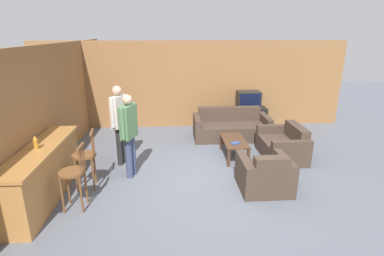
{
  "coord_description": "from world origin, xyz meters",
  "views": [
    {
      "loc": [
        -0.6,
        -5.31,
        2.84
      ],
      "look_at": [
        -0.18,
        0.84,
        0.85
      ],
      "focal_mm": 28.0,
      "sensor_mm": 36.0,
      "label": 1
    }
  ],
  "objects_px": {
    "person_by_window": "(119,120)",
    "person_by_counter": "(129,131)",
    "book_on_table": "(235,143)",
    "armchair_near": "(265,175)",
    "bar_chair_mid": "(85,158)",
    "tv": "(248,100)",
    "couch_far": "(231,128)",
    "coffee_table": "(234,143)",
    "tv_unit": "(247,118)",
    "loveseat_right": "(283,146)",
    "bar_chair_near": "(73,176)",
    "bottle": "(36,142)"
  },
  "relations": [
    {
      "from": "book_on_table",
      "to": "armchair_near",
      "type": "bearing_deg",
      "value": -77.36
    },
    {
      "from": "couch_far",
      "to": "bottle",
      "type": "xyz_separation_m",
      "value": [
        -3.9,
        -3.03,
        0.8
      ]
    },
    {
      "from": "bottle",
      "to": "person_by_counter",
      "type": "height_order",
      "value": "person_by_counter"
    },
    {
      "from": "book_on_table",
      "to": "tv",
      "type": "bearing_deg",
      "value": 70.18
    },
    {
      "from": "book_on_table",
      "to": "person_by_counter",
      "type": "bearing_deg",
      "value": -166.43
    },
    {
      "from": "couch_far",
      "to": "armchair_near",
      "type": "relative_size",
      "value": 2.23
    },
    {
      "from": "couch_far",
      "to": "tv_unit",
      "type": "relative_size",
      "value": 1.85
    },
    {
      "from": "bar_chair_near",
      "to": "armchair_near",
      "type": "bearing_deg",
      "value": 6.75
    },
    {
      "from": "tv_unit",
      "to": "tv",
      "type": "bearing_deg",
      "value": -90.0
    },
    {
      "from": "coffee_table",
      "to": "bar_chair_near",
      "type": "bearing_deg",
      "value": -147.81
    },
    {
      "from": "person_by_counter",
      "to": "person_by_window",
      "type": "bearing_deg",
      "value": 114.85
    },
    {
      "from": "bar_chair_near",
      "to": "coffee_table",
      "type": "distance_m",
      "value": 3.63
    },
    {
      "from": "person_by_window",
      "to": "bar_chair_near",
      "type": "bearing_deg",
      "value": -105.35
    },
    {
      "from": "tv",
      "to": "book_on_table",
      "type": "xyz_separation_m",
      "value": [
        -0.89,
        -2.47,
        -0.45
      ]
    },
    {
      "from": "bottle",
      "to": "couch_far",
      "type": "bearing_deg",
      "value": 37.81
    },
    {
      "from": "armchair_near",
      "to": "bar_chair_mid",
      "type": "bearing_deg",
      "value": 174.68
    },
    {
      "from": "bottle",
      "to": "armchair_near",
      "type": "bearing_deg",
      "value": 1.54
    },
    {
      "from": "bar_chair_near",
      "to": "loveseat_right",
      "type": "height_order",
      "value": "bar_chair_near"
    },
    {
      "from": "tv_unit",
      "to": "person_by_counter",
      "type": "height_order",
      "value": "person_by_counter"
    },
    {
      "from": "loveseat_right",
      "to": "tv_unit",
      "type": "height_order",
      "value": "loveseat_right"
    },
    {
      "from": "couch_far",
      "to": "armchair_near",
      "type": "bearing_deg",
      "value": -88.56
    },
    {
      "from": "loveseat_right",
      "to": "book_on_table",
      "type": "relative_size",
      "value": 5.66
    },
    {
      "from": "bar_chair_near",
      "to": "tv",
      "type": "distance_m",
      "value": 5.73
    },
    {
      "from": "couch_far",
      "to": "book_on_table",
      "type": "bearing_deg",
      "value": -97.55
    },
    {
      "from": "couch_far",
      "to": "loveseat_right",
      "type": "relative_size",
      "value": 1.58
    },
    {
      "from": "person_by_counter",
      "to": "couch_far",
      "type": "bearing_deg",
      "value": 41.24
    },
    {
      "from": "coffee_table",
      "to": "tv_unit",
      "type": "height_order",
      "value": "tv_unit"
    },
    {
      "from": "couch_far",
      "to": "bar_chair_mid",
      "type": "bearing_deg",
      "value": -141.3
    },
    {
      "from": "bar_chair_mid",
      "to": "person_by_window",
      "type": "height_order",
      "value": "person_by_window"
    },
    {
      "from": "bar_chair_mid",
      "to": "couch_far",
      "type": "xyz_separation_m",
      "value": [
        3.26,
        2.61,
        -0.31
      ]
    },
    {
      "from": "person_by_window",
      "to": "tv_unit",
      "type": "bearing_deg",
      "value": 34.72
    },
    {
      "from": "loveseat_right",
      "to": "armchair_near",
      "type": "bearing_deg",
      "value": -121.32
    },
    {
      "from": "armchair_near",
      "to": "person_by_counter",
      "type": "bearing_deg",
      "value": 163.79
    },
    {
      "from": "book_on_table",
      "to": "person_by_window",
      "type": "bearing_deg",
      "value": 178.21
    },
    {
      "from": "armchair_near",
      "to": "tv",
      "type": "relative_size",
      "value": 1.36
    },
    {
      "from": "book_on_table",
      "to": "bar_chair_near",
      "type": "bearing_deg",
      "value": -151.02
    },
    {
      "from": "bottle",
      "to": "book_on_table",
      "type": "distance_m",
      "value": 4.0
    },
    {
      "from": "loveseat_right",
      "to": "person_by_counter",
      "type": "distance_m",
      "value": 3.6
    },
    {
      "from": "bar_chair_near",
      "to": "couch_far",
      "type": "bearing_deg",
      "value": 45.49
    },
    {
      "from": "armchair_near",
      "to": "couch_far",
      "type": "bearing_deg",
      "value": 91.44
    },
    {
      "from": "bar_chair_near",
      "to": "book_on_table",
      "type": "height_order",
      "value": "bar_chair_near"
    },
    {
      "from": "person_by_window",
      "to": "person_by_counter",
      "type": "bearing_deg",
      "value": -65.15
    },
    {
      "from": "loveseat_right",
      "to": "person_by_window",
      "type": "height_order",
      "value": "person_by_window"
    },
    {
      "from": "armchair_near",
      "to": "coffee_table",
      "type": "xyz_separation_m",
      "value": [
        -0.27,
        1.54,
        0.08
      ]
    },
    {
      "from": "coffee_table",
      "to": "book_on_table",
      "type": "relative_size",
      "value": 4.71
    },
    {
      "from": "bar_chair_near",
      "to": "bottle",
      "type": "xyz_separation_m",
      "value": [
        -0.64,
        0.29,
        0.5
      ]
    },
    {
      "from": "couch_far",
      "to": "coffee_table",
      "type": "bearing_deg",
      "value": -97.91
    },
    {
      "from": "armchair_near",
      "to": "person_by_window",
      "type": "distance_m",
      "value": 3.24
    },
    {
      "from": "person_by_counter",
      "to": "armchair_near",
      "type": "bearing_deg",
      "value": -16.21
    },
    {
      "from": "bottle",
      "to": "person_by_window",
      "type": "distance_m",
      "value": 1.86
    }
  ]
}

